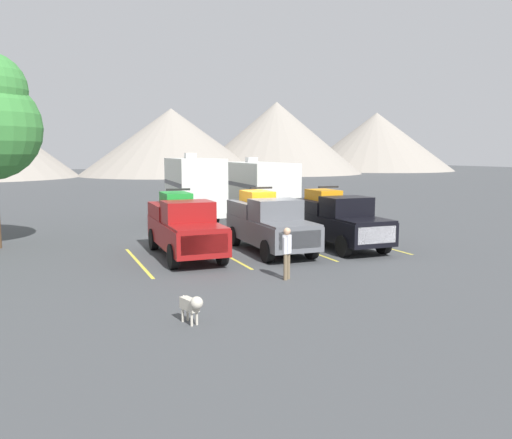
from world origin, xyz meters
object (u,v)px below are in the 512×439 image
pickup_truck_c (337,219)px  pickup_truck_b (268,222)px  pickup_truck_a (184,226)px  person_a (287,250)px  dog (192,305)px  camper_trailer_a (194,186)px  camper_trailer_b (257,186)px

pickup_truck_c → pickup_truck_b: bearing=176.0°
pickup_truck_a → person_a: (2.01, -4.94, -0.23)m
pickup_truck_a → pickup_truck_b: same height
pickup_truck_a → dog: bearing=-103.4°
person_a → pickup_truck_c: bearing=44.2°
pickup_truck_b → person_a: size_ratio=3.32×
pickup_truck_c → camper_trailer_a: camper_trailer_a is taller
camper_trailer_b → pickup_truck_b: bearing=-110.4°
pickup_truck_b → camper_trailer_a: camper_trailer_a is taller
pickup_truck_a → camper_trailer_a: 10.03m
pickup_truck_c → person_a: (-4.52, -4.40, -0.22)m
camper_trailer_a → person_a: camper_trailer_a is taller
pickup_truck_b → person_a: (-1.41, -4.62, -0.22)m
dog → camper_trailer_a: bearing=74.1°
camper_trailer_a → camper_trailer_b: 4.00m
pickup_truck_a → pickup_truck_b: bearing=-5.4°
pickup_truck_c → person_a: bearing=-135.8°
pickup_truck_b → pickup_truck_c: bearing=-4.0°
camper_trailer_b → camper_trailer_a: bearing=-178.8°
dog → pickup_truck_a: bearing=76.6°
camper_trailer_b → person_a: bearing=-109.3°
camper_trailer_b → person_a: (-5.09, -14.52, -1.01)m
pickup_truck_c → dog: (-8.42, -7.43, -0.69)m
pickup_truck_c → camper_trailer_b: size_ratio=0.62×
pickup_truck_a → camper_trailer_b: 11.95m
pickup_truck_b → pickup_truck_a: bearing=174.6°
camper_trailer_a → person_a: 14.52m
pickup_truck_a → camper_trailer_b: (7.10, 9.58, 0.77)m
pickup_truck_a → person_a: bearing=-67.8°
pickup_truck_c → camper_trailer_a: 10.65m
pickup_truck_c → camper_trailer_a: size_ratio=0.74×
camper_trailer_b → person_a: 15.42m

